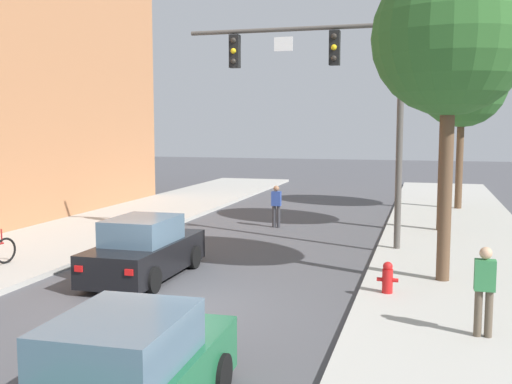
% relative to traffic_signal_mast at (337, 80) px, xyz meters
% --- Properties ---
extents(ground_plane, '(120.00, 120.00, 0.00)m').
position_rel_traffic_signal_mast_xyz_m(ground_plane, '(-2.66, -7.12, -5.35)').
color(ground_plane, '#4C4C51').
extents(sidewalk_right, '(5.00, 60.00, 0.15)m').
position_rel_traffic_signal_mast_xyz_m(sidewalk_right, '(3.84, -7.12, -5.28)').
color(sidewalk_right, '#B2AFA8').
rests_on(sidewalk_right, ground).
extents(traffic_signal_mast, '(6.84, 0.38, 7.50)m').
position_rel_traffic_signal_mast_xyz_m(traffic_signal_mast, '(0.00, 0.00, 0.00)').
color(traffic_signal_mast, '#514C47').
rests_on(traffic_signal_mast, sidewalk_right).
extents(car_lead_black, '(1.84, 4.24, 1.60)m').
position_rel_traffic_signal_mast_xyz_m(car_lead_black, '(-4.19, -4.95, -4.63)').
color(car_lead_black, black).
rests_on(car_lead_black, ground).
extents(car_following_green, '(1.94, 4.29, 1.60)m').
position_rel_traffic_signal_mast_xyz_m(car_following_green, '(-0.81, -12.33, -4.63)').
color(car_following_green, '#1E663D').
rests_on(car_following_green, ground).
extents(pedestrian_crossing_road, '(0.36, 0.22, 1.64)m').
position_rel_traffic_signal_mast_xyz_m(pedestrian_crossing_road, '(-2.81, 3.62, -4.44)').
color(pedestrian_crossing_road, '#333338').
rests_on(pedestrian_crossing_road, ground).
extents(pedestrian_sidewalk_right_walker, '(0.36, 0.22, 1.64)m').
position_rel_traffic_signal_mast_xyz_m(pedestrian_sidewalk_right_walker, '(3.82, -7.68, -4.29)').
color(pedestrian_sidewalk_right_walker, brown).
rests_on(pedestrian_sidewalk_right_walker, sidewalk_right).
extents(fire_hydrant, '(0.48, 0.24, 0.72)m').
position_rel_traffic_signal_mast_xyz_m(fire_hydrant, '(1.98, -5.22, -4.85)').
color(fire_hydrant, red).
rests_on(fire_hydrant, sidewalk_right).
extents(street_tree_nearest, '(3.73, 3.73, 7.74)m').
position_rel_traffic_signal_mast_xyz_m(street_tree_nearest, '(3.22, -3.67, 0.64)').
color(street_tree_nearest, brown).
rests_on(street_tree_nearest, sidewalk_right).
extents(street_tree_second, '(3.90, 3.90, 8.06)m').
position_rel_traffic_signal_mast_xyz_m(street_tree_second, '(3.32, 3.85, 0.87)').
color(street_tree_second, brown).
rests_on(street_tree_second, sidewalk_right).
extents(street_tree_third, '(4.02, 4.02, 7.75)m').
position_rel_traffic_signal_mast_xyz_m(street_tree_third, '(4.20, 10.22, 0.51)').
color(street_tree_third, brown).
rests_on(street_tree_third, sidewalk_right).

